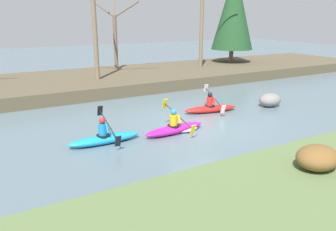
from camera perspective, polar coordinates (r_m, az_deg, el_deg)
name	(u,v)px	position (r m, az deg, el deg)	size (l,w,h in m)	color
ground_plane	(205,126)	(14.06, 6.48, -1.87)	(90.00, 90.00, 0.00)	slate
riverbank_far	(116,79)	(23.02, -8.98, 6.24)	(44.00, 8.05, 0.72)	brown
conifer_tree_centre	(234,9)	(29.26, 11.36, 17.73)	(3.50, 3.50, 7.74)	brown
bare_tree_mid_upstream	(94,19)	(21.00, -12.72, 16.14)	(4.27, 4.22, 7.81)	#7A664C
bare_tree_mid_downstream	(115,36)	(25.22, -9.18, 13.56)	(2.89, 2.86, 5.19)	brown
bare_tree_downstream	(201,20)	(26.18, 5.85, 16.21)	(4.13, 4.09, 7.55)	#7A664C
shrub_clump_nearest	(318,158)	(9.45, 24.60, -6.68)	(1.20, 1.00, 0.65)	brown
kayaker_lead	(211,108)	(16.13, 7.47, 1.34)	(2.79, 2.06, 1.20)	red
kayaker_middle	(177,128)	(13.15, 1.55, -2.19)	(2.79, 2.07, 1.20)	#C61999
kayaker_trailing	(105,138)	(12.25, -10.90, -3.82)	(2.77, 2.06, 1.20)	#1993D6
boulder_midstream	(270,100)	(17.83, 17.34, 2.61)	(1.23, 0.96, 0.69)	gray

